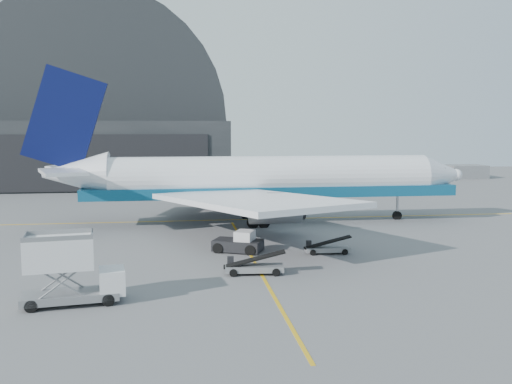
{
  "coord_description": "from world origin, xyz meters",
  "views": [
    {
      "loc": [
        -6.11,
        -46.83,
        11.12
      ],
      "look_at": [
        1.66,
        9.73,
        4.5
      ],
      "focal_mm": 40.0,
      "sensor_mm": 36.0,
      "label": 1
    }
  ],
  "objects": [
    {
      "name": "traffic_cone",
      "position": [
        -0.21,
        7.82,
        0.27
      ],
      "size": [
        0.4,
        0.4,
        0.58
      ],
      "color": "#EB4307",
      "rests_on": "ground"
    },
    {
      "name": "belt_loader_a",
      "position": [
        -0.57,
        -5.16,
        0.55
      ],
      "size": [
        4.73,
        1.94,
        1.78
      ],
      "rotation": [
        0.0,
        0.0,
        -0.08
      ],
      "color": "slate",
      "rests_on": "ground"
    },
    {
      "name": "taxi_lines",
      "position": [
        0.0,
        12.67,
        0.01
      ],
      "size": [
        80.0,
        42.12,
        0.02
      ],
      "color": "gold",
      "rests_on": "ground"
    },
    {
      "name": "distant_bldg_a",
      "position": [
        38.0,
        72.0,
        0.0
      ],
      "size": [
        14.0,
        8.0,
        4.0
      ],
      "primitive_type": "cube",
      "color": "black",
      "rests_on": "ground"
    },
    {
      "name": "pushback_tug",
      "position": [
        -0.81,
        2.66,
        0.74
      ],
      "size": [
        4.83,
        3.87,
        1.96
      ],
      "rotation": [
        0.0,
        0.0,
        -0.42
      ],
      "color": "black",
      "rests_on": "ground"
    },
    {
      "name": "ground",
      "position": [
        0.0,
        0.0,
        0.0
      ],
      "size": [
        200.0,
        200.0,
        0.0
      ],
      "primitive_type": "plane",
      "color": "#565659",
      "rests_on": "ground"
    },
    {
      "name": "distant_bldg_b",
      "position": [
        55.0,
        68.0,
        0.0
      ],
      "size": [
        8.0,
        6.0,
        2.8
      ],
      "primitive_type": "cube",
      "color": "slate",
      "rests_on": "ground"
    },
    {
      "name": "belt_loader_b",
      "position": [
        6.71,
        0.85,
        0.48
      ],
      "size": [
        4.16,
        1.64,
        1.57
      ],
      "rotation": [
        0.0,
        0.0,
        -0.06
      ],
      "color": "slate",
      "rests_on": "ground"
    },
    {
      "name": "catering_truck",
      "position": [
        -12.96,
        -10.88,
        2.17
      ],
      "size": [
        6.51,
        3.18,
        4.3
      ],
      "rotation": [
        0.0,
        0.0,
        0.15
      ],
      "color": "slate",
      "rests_on": "ground"
    },
    {
      "name": "hangar",
      "position": [
        -22.0,
        64.95,
        9.54
      ],
      "size": [
        50.0,
        28.3,
        28.0
      ],
      "color": "black",
      "rests_on": "ground"
    },
    {
      "name": "airliner",
      "position": [
        2.49,
        17.59,
        4.98
      ],
      "size": [
        50.75,
        49.21,
        17.81
      ],
      "color": "white",
      "rests_on": "ground"
    }
  ]
}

